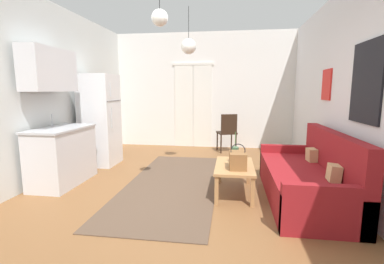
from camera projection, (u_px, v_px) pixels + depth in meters
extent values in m
cube|color=brown|center=(175.00, 205.00, 3.63)|extent=(5.05, 7.85, 0.10)
cube|color=white|center=(203.00, 91.00, 7.00)|extent=(4.65, 0.10, 2.89)
cube|color=white|center=(184.00, 106.00, 7.07)|extent=(0.47, 0.02, 2.08)
cube|color=white|center=(203.00, 107.00, 7.00)|extent=(0.47, 0.02, 2.08)
cube|color=white|center=(193.00, 64.00, 6.87)|extent=(1.04, 0.03, 0.06)
cube|color=silver|center=(372.00, 91.00, 3.08)|extent=(0.10, 7.45, 2.89)
cube|color=black|center=(366.00, 82.00, 3.09)|extent=(0.02, 0.71, 0.93)
cube|color=red|center=(327.00, 85.00, 4.38)|extent=(0.02, 0.39, 0.49)
cube|color=silver|center=(9.00, 91.00, 3.72)|extent=(0.10, 7.45, 2.89)
cube|color=black|center=(38.00, 78.00, 4.19)|extent=(0.02, 0.32, 0.40)
cube|color=brown|center=(173.00, 183.00, 4.33)|extent=(1.38, 3.35, 0.01)
cube|color=maroon|center=(302.00, 184.00, 3.67)|extent=(0.89, 2.08, 0.42)
cube|color=maroon|center=(333.00, 167.00, 3.58)|extent=(0.15, 2.08, 0.92)
cube|color=maroon|center=(327.00, 211.00, 2.70)|extent=(0.89, 0.11, 0.55)
cube|color=maroon|center=(287.00, 161.00, 4.63)|extent=(0.89, 0.11, 0.55)
cube|color=tan|center=(334.00, 173.00, 3.15)|extent=(0.15, 0.20, 0.20)
cube|color=tan|center=(312.00, 155.00, 4.04)|extent=(0.14, 0.20, 0.19)
cube|color=#B27F4C|center=(234.00, 166.00, 3.86)|extent=(0.53, 0.96, 0.04)
cube|color=#B27F4C|center=(217.00, 191.00, 3.50)|extent=(0.05, 0.05, 0.38)
cube|color=#B27F4C|center=(253.00, 192.00, 3.43)|extent=(0.05, 0.05, 0.38)
cube|color=#B27F4C|center=(220.00, 171.00, 4.36)|extent=(0.05, 0.05, 0.38)
cube|color=#B27F4C|center=(248.00, 172.00, 4.29)|extent=(0.05, 0.05, 0.38)
cylinder|color=#47704C|center=(235.00, 155.00, 3.96)|extent=(0.10, 0.10, 0.23)
cylinder|color=#477F42|center=(235.00, 139.00, 3.92)|extent=(0.01, 0.01, 0.22)
cube|color=brown|center=(238.00, 160.00, 3.67)|extent=(0.23, 0.32, 0.22)
torus|color=black|center=(238.00, 151.00, 3.65)|extent=(0.20, 0.01, 0.20)
cube|color=white|center=(100.00, 120.00, 5.35)|extent=(0.61, 0.66, 1.76)
cube|color=#4C4C51|center=(114.00, 101.00, 5.25)|extent=(0.01, 0.63, 0.01)
cylinder|color=#B7BABF|center=(110.00, 90.00, 5.04)|extent=(0.02, 0.02, 0.25)
cylinder|color=#B7BABF|center=(112.00, 118.00, 5.12)|extent=(0.02, 0.02, 0.39)
cube|color=silver|center=(63.00, 157.00, 4.28)|extent=(0.55, 1.08, 0.86)
cube|color=#B7BABF|center=(61.00, 129.00, 4.21)|extent=(0.58, 1.11, 0.03)
cube|color=#999BA0|center=(65.00, 130.00, 4.33)|extent=(0.36, 0.40, 0.10)
cylinder|color=#B7BABF|center=(52.00, 120.00, 4.34)|extent=(0.02, 0.02, 0.20)
cube|color=silver|center=(49.00, 70.00, 4.10)|extent=(0.32, 0.97, 0.64)
cylinder|color=black|center=(231.00, 141.00, 6.75)|extent=(0.03, 0.03, 0.45)
cylinder|color=black|center=(217.00, 141.00, 6.69)|extent=(0.03, 0.03, 0.45)
cylinder|color=black|center=(236.00, 143.00, 6.42)|extent=(0.03, 0.03, 0.45)
cylinder|color=black|center=(221.00, 144.00, 6.36)|extent=(0.03, 0.03, 0.45)
cube|color=black|center=(227.00, 133.00, 6.52)|extent=(0.52, 0.51, 0.04)
cube|color=black|center=(229.00, 124.00, 6.31)|extent=(0.37, 0.14, 0.45)
sphere|color=white|center=(160.00, 18.00, 3.43)|extent=(0.21, 0.21, 0.21)
cylinder|color=black|center=(189.00, 22.00, 4.74)|extent=(0.01, 0.01, 0.53)
sphere|color=white|center=(189.00, 46.00, 4.80)|extent=(0.27, 0.27, 0.27)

